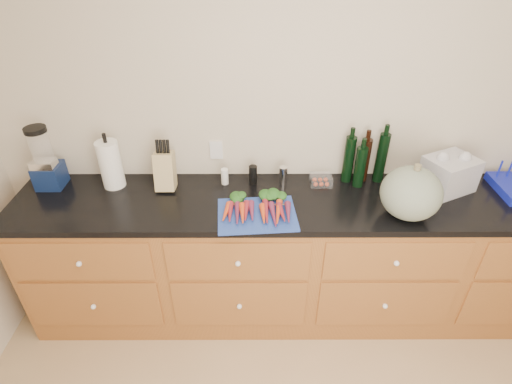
{
  "coord_description": "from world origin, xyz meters",
  "views": [
    {
      "loc": [
        -0.35,
        -0.68,
        2.31
      ],
      "look_at": [
        -0.35,
        1.2,
        1.06
      ],
      "focal_mm": 28.0,
      "sensor_mm": 36.0,
      "label": 1
    }
  ],
  "objects_px": {
    "tomato_box": "(321,180)",
    "paper_towel": "(111,165)",
    "squash": "(411,193)",
    "blender_appliance": "(45,161)",
    "carrots": "(257,207)",
    "knife_block": "(165,171)",
    "cutting_board": "(257,215)"
  },
  "relations": [
    {
      "from": "tomato_box",
      "to": "paper_towel",
      "type": "bearing_deg",
      "value": -179.56
    },
    {
      "from": "squash",
      "to": "blender_appliance",
      "type": "height_order",
      "value": "blender_appliance"
    },
    {
      "from": "squash",
      "to": "tomato_box",
      "type": "bearing_deg",
      "value": 143.16
    },
    {
      "from": "carrots",
      "to": "paper_towel",
      "type": "distance_m",
      "value": 0.95
    },
    {
      "from": "blender_appliance",
      "to": "tomato_box",
      "type": "xyz_separation_m",
      "value": [
        1.7,
        0.01,
        -0.14
      ]
    },
    {
      "from": "knife_block",
      "to": "cutting_board",
      "type": "bearing_deg",
      "value": -27.98
    },
    {
      "from": "paper_towel",
      "to": "squash",
      "type": "bearing_deg",
      "value": -10.35
    },
    {
      "from": "squash",
      "to": "paper_towel",
      "type": "xyz_separation_m",
      "value": [
        -1.75,
        0.32,
        0.0
      ]
    },
    {
      "from": "blender_appliance",
      "to": "paper_towel",
      "type": "distance_m",
      "value": 0.39
    },
    {
      "from": "squash",
      "to": "blender_appliance",
      "type": "bearing_deg",
      "value": 171.58
    },
    {
      "from": "tomato_box",
      "to": "squash",
      "type": "bearing_deg",
      "value": -36.84
    },
    {
      "from": "squash",
      "to": "knife_block",
      "type": "bearing_deg",
      "value": 168.04
    },
    {
      "from": "carrots",
      "to": "knife_block",
      "type": "distance_m",
      "value": 0.63
    },
    {
      "from": "carrots",
      "to": "blender_appliance",
      "type": "xyz_separation_m",
      "value": [
        -1.29,
        0.28,
        0.14
      ]
    },
    {
      "from": "tomato_box",
      "to": "carrots",
      "type": "bearing_deg",
      "value": -144.32
    },
    {
      "from": "paper_towel",
      "to": "knife_block",
      "type": "xyz_separation_m",
      "value": [
        0.33,
        -0.02,
        -0.03
      ]
    },
    {
      "from": "carrots",
      "to": "blender_appliance",
      "type": "distance_m",
      "value": 1.33
    },
    {
      "from": "squash",
      "to": "tomato_box",
      "type": "height_order",
      "value": "squash"
    },
    {
      "from": "paper_towel",
      "to": "tomato_box",
      "type": "relative_size",
      "value": 2.26
    },
    {
      "from": "paper_towel",
      "to": "tomato_box",
      "type": "height_order",
      "value": "paper_towel"
    },
    {
      "from": "cutting_board",
      "to": "blender_appliance",
      "type": "relative_size",
      "value": 1.11
    },
    {
      "from": "cutting_board",
      "to": "knife_block",
      "type": "bearing_deg",
      "value": 152.02
    },
    {
      "from": "paper_towel",
      "to": "carrots",
      "type": "bearing_deg",
      "value": -17.46
    },
    {
      "from": "squash",
      "to": "tomato_box",
      "type": "relative_size",
      "value": 2.47
    },
    {
      "from": "paper_towel",
      "to": "knife_block",
      "type": "height_order",
      "value": "paper_towel"
    },
    {
      "from": "squash",
      "to": "tomato_box",
      "type": "xyz_separation_m",
      "value": [
        -0.44,
        0.33,
        -0.12
      ]
    },
    {
      "from": "squash",
      "to": "blender_appliance",
      "type": "xyz_separation_m",
      "value": [
        -2.14,
        0.32,
        0.03
      ]
    },
    {
      "from": "blender_appliance",
      "to": "paper_towel",
      "type": "xyz_separation_m",
      "value": [
        0.39,
        0.0,
        -0.02
      ]
    },
    {
      "from": "squash",
      "to": "carrots",
      "type": "bearing_deg",
      "value": 177.55
    },
    {
      "from": "squash",
      "to": "paper_towel",
      "type": "height_order",
      "value": "paper_towel"
    },
    {
      "from": "cutting_board",
      "to": "tomato_box",
      "type": "xyz_separation_m",
      "value": [
        0.41,
        0.33,
        0.03
      ]
    },
    {
      "from": "carrots",
      "to": "squash",
      "type": "distance_m",
      "value": 0.86
    }
  ]
}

